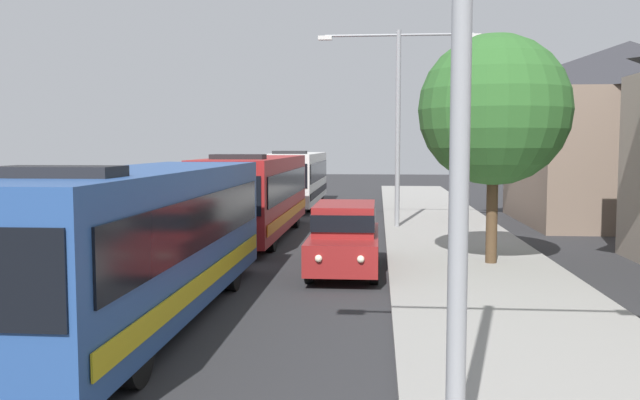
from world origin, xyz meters
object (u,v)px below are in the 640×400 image
at_px(bus_middle, 297,177).
at_px(streetlamp_mid, 398,106).
at_px(roadside_tree, 494,110).
at_px(bus_second_in_line, 257,193).
at_px(bus_lead, 142,238).
at_px(streetlamp_near, 462,8).
at_px(white_suv, 345,235).

relative_size(bus_middle, streetlamp_mid, 1.34).
distance_m(bus_middle, roadside_tree, 20.32).
height_order(bus_second_in_line, roadside_tree, roadside_tree).
height_order(bus_second_in_line, streetlamp_mid, streetlamp_mid).
xyz_separation_m(bus_lead, bus_middle, (-0.00, 25.19, -0.00)).
xyz_separation_m(bus_lead, roadside_tree, (7.84, 6.66, 2.80)).
bearing_deg(streetlamp_mid, streetlamp_near, -90.00).
relative_size(bus_second_in_line, streetlamp_mid, 1.38).
bearing_deg(streetlamp_near, bus_second_in_line, 106.45).
bearing_deg(streetlamp_near, streetlamp_mid, 90.00).
bearing_deg(roadside_tree, streetlamp_near, -101.01).
bearing_deg(streetlamp_mid, white_suv, -100.33).
distance_m(bus_lead, streetlamp_mid, 16.31).
height_order(bus_second_in_line, bus_middle, same).
distance_m(bus_lead, white_suv, 6.81).
height_order(bus_lead, bus_middle, same).
relative_size(bus_second_in_line, roadside_tree, 1.70).
height_order(bus_middle, white_suv, bus_middle).
xyz_separation_m(bus_lead, streetlamp_near, (5.40, -5.91, 3.15)).
relative_size(bus_middle, streetlamp_near, 1.43).
relative_size(streetlamp_near, streetlamp_mid, 0.94).
height_order(white_suv, streetlamp_mid, streetlamp_mid).
xyz_separation_m(white_suv, roadside_tree, (4.15, 0.97, 3.46)).
relative_size(white_suv, streetlamp_mid, 0.63).
bearing_deg(roadside_tree, streetlamp_mid, 106.32).
bearing_deg(bus_second_in_line, streetlamp_mid, 26.02).
xyz_separation_m(bus_second_in_line, streetlamp_near, (5.40, -18.28, 3.15)).
xyz_separation_m(streetlamp_mid, roadside_tree, (2.45, -8.35, -0.63)).
distance_m(bus_middle, streetlamp_near, 31.72).
height_order(bus_middle, streetlamp_near, streetlamp_near).
height_order(streetlamp_near, streetlamp_mid, streetlamp_mid).
distance_m(bus_lead, bus_second_in_line, 12.37).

